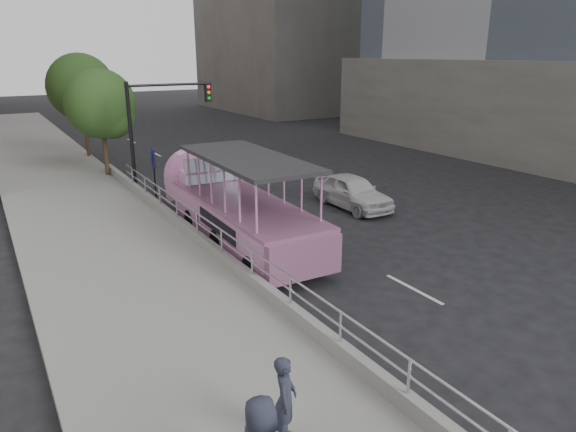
% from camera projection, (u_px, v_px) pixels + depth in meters
% --- Properties ---
extents(ground, '(160.00, 160.00, 0.00)m').
position_uv_depth(ground, '(343.00, 272.00, 15.75)').
color(ground, black).
extents(sidewalk, '(5.50, 80.00, 0.30)m').
position_uv_depth(sidewalk, '(83.00, 213.00, 21.01)').
color(sidewalk, gray).
rests_on(sidewalk, ground).
extents(kerb_wall, '(0.24, 30.00, 0.36)m').
position_uv_depth(kerb_wall, '(222.00, 256.00, 15.69)').
color(kerb_wall, gray).
rests_on(kerb_wall, sidewalk).
extents(guardrail, '(0.07, 22.00, 0.71)m').
position_uv_depth(guardrail, '(222.00, 236.00, 15.49)').
color(guardrail, silver).
rests_on(guardrail, kerb_wall).
extents(duck_boat, '(2.68, 9.81, 3.24)m').
position_uv_depth(duck_boat, '(233.00, 207.00, 18.26)').
color(duck_boat, black).
rests_on(duck_boat, ground).
extents(car, '(1.78, 4.24, 1.43)m').
position_uv_depth(car, '(352.00, 191.00, 22.13)').
color(car, silver).
rests_on(car, ground).
extents(pedestrian_near, '(0.64, 0.68, 1.55)m').
position_uv_depth(pedestrian_near, '(285.00, 399.00, 8.31)').
color(pedestrian_near, '#292D3C').
rests_on(pedestrian_near, sidewalk).
extents(parking_sign, '(0.07, 0.57, 2.52)m').
position_uv_depth(parking_sign, '(154.00, 170.00, 22.08)').
color(parking_sign, black).
rests_on(parking_sign, ground).
extents(traffic_signal, '(4.20, 0.32, 5.20)m').
position_uv_depth(traffic_signal, '(155.00, 118.00, 24.03)').
color(traffic_signal, black).
rests_on(traffic_signal, ground).
extents(street_tree_near, '(3.52, 3.52, 5.72)m').
position_uv_depth(street_tree_near, '(103.00, 107.00, 25.93)').
color(street_tree_near, '#352118').
rests_on(street_tree_near, ground).
extents(street_tree_far, '(3.97, 3.97, 6.45)m').
position_uv_depth(street_tree_far, '(83.00, 90.00, 30.77)').
color(street_tree_far, '#352118').
rests_on(street_tree_far, ground).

